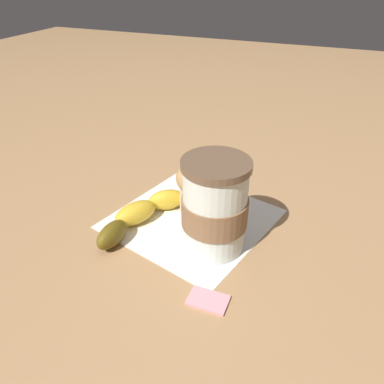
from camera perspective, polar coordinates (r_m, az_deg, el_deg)
ground_plane at (r=0.61m, az=-0.00°, el=-4.12°), size 3.00×3.00×0.00m
paper_napkin at (r=0.61m, az=-0.00°, el=-4.07°), size 0.28×0.28×0.00m
coffee_cup at (r=0.52m, az=3.48°, el=-2.25°), size 0.09×0.09×0.14m
muffin at (r=0.61m, az=1.19°, el=0.90°), size 0.07×0.07×0.09m
banana at (r=0.60m, az=-8.11°, el=-3.44°), size 0.09×0.18×0.04m
sugar_packet at (r=0.48m, az=2.47°, el=-16.01°), size 0.05×0.03×0.01m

